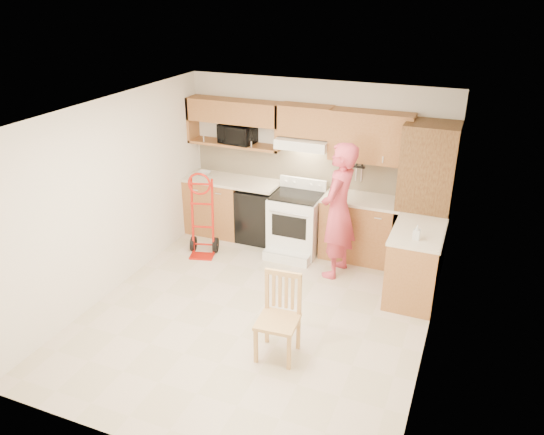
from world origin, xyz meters
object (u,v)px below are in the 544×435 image
Objects in this scene: microwave at (237,134)px; person at (338,211)px; range at (295,220)px; dining_chair at (278,319)px; hand_truck at (201,219)px.

person is at bearing -15.60° from microwave.
dining_chair is (0.66, -2.36, -0.06)m from range.
range is 0.92× the size of hand_truck.
person reaches higher than hand_truck.
person is (0.75, -0.38, 0.41)m from range.
microwave is at bearing 65.04° from hand_truck.
person is 1.99× the size of dining_chair.
person is at bearing -9.11° from hand_truck.
person is at bearing -26.71° from range.
person is 2.04m from dining_chair.
hand_truck is at bearing -93.54° from microwave.
person is (1.83, -0.74, -0.69)m from microwave.
microwave is 2.09m from person.
hand_truck is at bearing -76.99° from person.
microwave is at bearing -104.90° from person.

